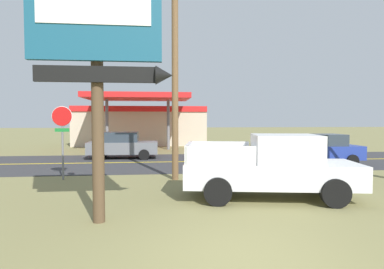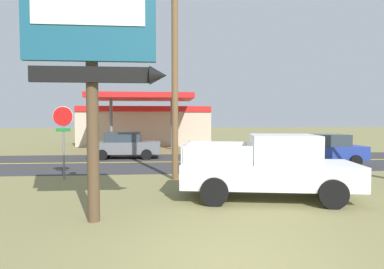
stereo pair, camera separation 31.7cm
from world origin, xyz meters
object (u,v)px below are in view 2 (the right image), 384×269
gas_station (146,124)px  pickup_white_parked_on_lawn (270,167)px  motel_sign (93,36)px  car_blue_mid_lane (323,150)px  car_grey_near_lane (125,145)px  stop_sign (63,129)px  utility_pole (175,63)px

gas_station → pickup_white_parked_on_lawn: (4.97, -22.13, -0.98)m
motel_sign → car_blue_mid_lane: bearing=41.2°
gas_station → car_grey_near_lane: gas_station is taller
motel_sign → gas_station: motel_sign is taller
car_grey_near_lane → car_blue_mid_lane: (10.69, -4.00, 0.00)m
motel_sign → stop_sign: (-2.44, 5.82, -2.30)m
motel_sign → car_blue_mid_lane: 13.62m
motel_sign → gas_station: bearing=90.3°
car_grey_near_lane → car_blue_mid_lane: 11.41m
utility_pole → pickup_white_parked_on_lawn: utility_pole is taller
stop_sign → car_grey_near_lane: bearing=76.3°
stop_sign → pickup_white_parked_on_lawn: (7.27, -3.87, -1.06)m
motel_sign → pickup_white_parked_on_lawn: (4.83, 1.95, -3.36)m
stop_sign → utility_pole: size_ratio=0.34×
utility_pole → car_grey_near_lane: size_ratio=2.07×
stop_sign → pickup_white_parked_on_lawn: 8.31m
stop_sign → car_blue_mid_lane: 12.73m
stop_sign → car_blue_mid_lane: stop_sign is taller
car_grey_near_lane → car_blue_mid_lane: bearing=-20.5°
car_blue_mid_lane → utility_pole: bearing=-157.3°
car_grey_near_lane → car_blue_mid_lane: size_ratio=1.00×
pickup_white_parked_on_lawn → gas_station: bearing=102.6°
motel_sign → gas_station: 24.20m
pickup_white_parked_on_lawn → car_blue_mid_lane: 8.43m
gas_station → car_grey_near_lane: 11.49m
gas_station → car_grey_near_lane: size_ratio=2.86×
motel_sign → gas_station: (-0.14, 24.08, -2.38)m
utility_pole → gas_station: 19.03m
utility_pole → pickup_white_parked_on_lawn: 5.76m
stop_sign → utility_pole: (4.49, -0.44, 2.64)m
stop_sign → car_blue_mid_lane: (12.35, 2.84, -1.20)m
gas_station → pickup_white_parked_on_lawn: bearing=-77.4°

